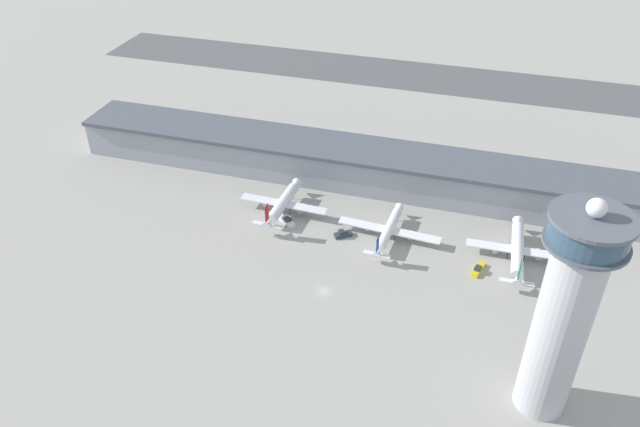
% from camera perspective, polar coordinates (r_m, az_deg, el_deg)
% --- Properties ---
extents(ground_plane, '(1000.00, 1000.00, 0.00)m').
position_cam_1_polar(ground_plane, '(209.07, 0.33, -7.11)').
color(ground_plane, '#9E9B93').
extents(terminal_building, '(255.94, 25.00, 16.43)m').
position_cam_1_polar(terminal_building, '(259.43, 4.71, 4.24)').
color(terminal_building, '#9399A3').
rests_on(terminal_building, ground).
extents(runway_strip, '(383.91, 44.00, 0.01)m').
position_cam_1_polar(runway_strip, '(372.06, 8.93, 12.30)').
color(runway_strip, '#515154').
rests_on(runway_strip, ground).
extents(control_tower, '(19.29, 19.29, 66.34)m').
position_cam_1_polar(control_tower, '(164.44, 21.50, -8.34)').
color(control_tower, '#BCBCC1').
rests_on(control_tower, ground).
extents(airplane_gate_alpha, '(35.31, 32.96, 13.50)m').
position_cam_1_polar(airplane_gate_alpha, '(242.74, -3.43, 0.91)').
color(airplane_gate_alpha, silver).
rests_on(airplane_gate_alpha, ground).
extents(airplane_gate_bravo, '(38.83, 33.35, 11.15)m').
position_cam_1_polar(airplane_gate_bravo, '(230.99, 6.29, -1.53)').
color(airplane_gate_bravo, white).
rests_on(airplane_gate_bravo, ground).
extents(airplane_gate_charlie, '(35.50, 38.04, 12.75)m').
position_cam_1_polar(airplane_gate_charlie, '(230.13, 17.59, -3.22)').
color(airplane_gate_charlie, white).
rests_on(airplane_gate_charlie, ground).
extents(service_truck_catering, '(6.86, 6.00, 2.70)m').
position_cam_1_polar(service_truck_catering, '(232.27, 2.10, -1.91)').
color(service_truck_catering, black).
rests_on(service_truck_catering, ground).
extents(service_truck_fuel, '(8.26, 7.00, 2.66)m').
position_cam_1_polar(service_truck_fuel, '(239.52, -3.07, -0.66)').
color(service_truck_fuel, black).
rests_on(service_truck_fuel, ground).
extents(service_truck_baggage, '(4.44, 8.70, 2.44)m').
position_cam_1_polar(service_truck_baggage, '(223.13, 14.26, -4.97)').
color(service_truck_baggage, black).
rests_on(service_truck_baggage, ground).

